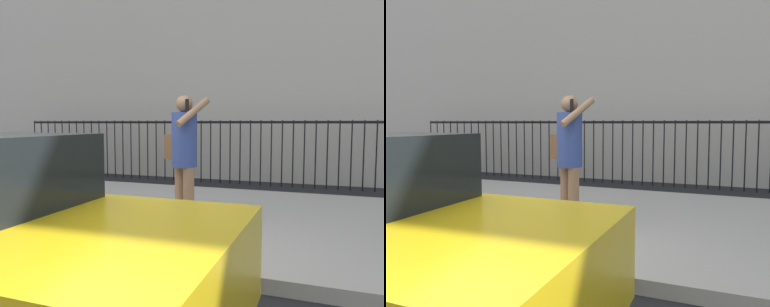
% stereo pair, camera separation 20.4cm
% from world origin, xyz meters
% --- Properties ---
extents(ground_plane, '(60.00, 60.00, 0.00)m').
position_xyz_m(ground_plane, '(0.00, 0.00, 0.00)').
color(ground_plane, black).
extents(sidewalk, '(28.00, 4.40, 0.15)m').
position_xyz_m(sidewalk, '(0.00, 2.20, 0.07)').
color(sidewalk, '#B2ADA3').
rests_on(sidewalk, ground).
extents(iron_fence, '(12.03, 0.04, 1.60)m').
position_xyz_m(iron_fence, '(0.00, 5.90, 1.02)').
color(iron_fence, black).
rests_on(iron_fence, ground).
extents(pedestrian_on_phone, '(0.72, 0.64, 1.75)m').
position_xyz_m(pedestrian_on_phone, '(0.61, 1.43, 1.17)').
color(pedestrian_on_phone, '#936B4C').
rests_on(pedestrian_on_phone, sidewalk).
extents(street_bench, '(1.60, 0.45, 0.95)m').
position_xyz_m(street_bench, '(-4.19, 3.56, 0.65)').
color(street_bench, brown).
rests_on(street_bench, sidewalk).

